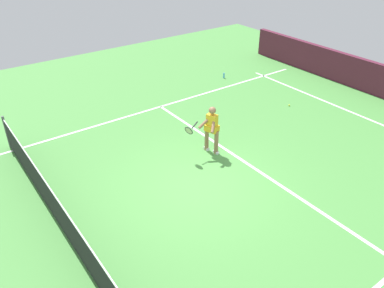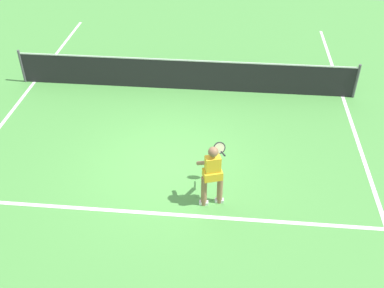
# 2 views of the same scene
# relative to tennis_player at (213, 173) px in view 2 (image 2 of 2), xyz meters

# --- Properties ---
(ground_plane) EXTENTS (25.63, 25.63, 0.00)m
(ground_plane) POSITION_rel_tennis_player_xyz_m (-1.16, 1.30, -0.85)
(ground_plane) COLOR #4C9342
(service_line_marking) EXTENTS (9.78, 0.10, 0.01)m
(service_line_marking) POSITION_rel_tennis_player_xyz_m (-1.16, -0.48, -0.84)
(service_line_marking) COLOR white
(service_line_marking) RESTS_ON ground
(sideline_right_marking) EXTENTS (0.10, 17.72, 0.01)m
(sideline_right_marking) POSITION_rel_tennis_player_xyz_m (3.73, 1.30, -0.84)
(sideline_right_marking) COLOR white
(sideline_right_marking) RESTS_ON ground
(court_net) EXTENTS (10.46, 0.08, 1.09)m
(court_net) POSITION_rel_tennis_player_xyz_m (-1.16, 5.03, -0.34)
(court_net) COLOR #4C4C51
(court_net) RESTS_ON ground
(tennis_player) EXTENTS (0.65, 1.08, 1.55)m
(tennis_player) POSITION_rel_tennis_player_xyz_m (0.00, 0.00, 0.00)
(tennis_player) COLOR #8C6647
(tennis_player) RESTS_ON ground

